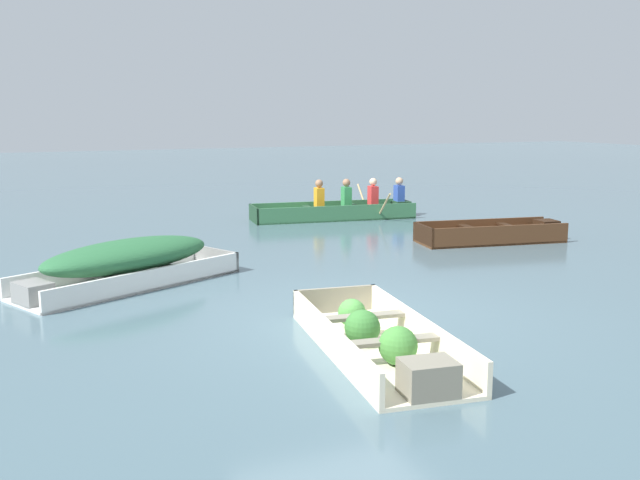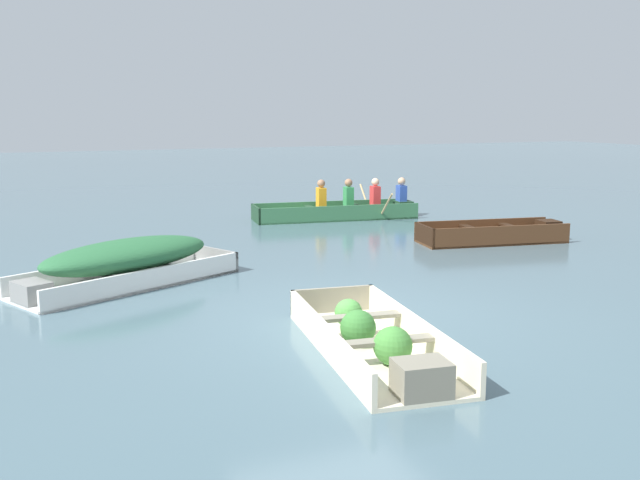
# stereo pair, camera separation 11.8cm
# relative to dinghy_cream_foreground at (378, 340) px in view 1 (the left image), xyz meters

# --- Properties ---
(ground_plane) EXTENTS (80.00, 80.00, 0.00)m
(ground_plane) POSITION_rel_dinghy_cream_foreground_xyz_m (0.37, 1.45, -0.15)
(ground_plane) COLOR #47606B
(dinghy_cream_foreground) EXTENTS (1.42, 3.01, 0.42)m
(dinghy_cream_foreground) POSITION_rel_dinghy_cream_foreground_xyz_m (0.00, 0.00, 0.00)
(dinghy_cream_foreground) COLOR beige
(dinghy_cream_foreground) RESTS_ON ground
(skiff_dark_varnish_near_moored) EXTENTS (2.88, 1.37, 0.38)m
(skiff_dark_varnish_near_moored) POSITION_rel_dinghy_cream_foreground_xyz_m (5.16, 4.74, -0.02)
(skiff_dark_varnish_near_moored) COLOR #4C2D19
(skiff_dark_varnish_near_moored) RESTS_ON ground
(skiff_white_mid_moored) EXTENTS (3.39, 2.34, 0.66)m
(skiff_white_mid_moored) POSITION_rel_dinghy_cream_foreground_xyz_m (-1.84, 4.04, 0.22)
(skiff_white_mid_moored) COLOR white
(skiff_white_mid_moored) RESTS_ON ground
(rowboat_green_with_crew) EXTENTS (3.85, 2.18, 0.92)m
(rowboat_green_with_crew) POSITION_rel_dinghy_cream_foreground_xyz_m (3.83, 8.64, 0.08)
(rowboat_green_with_crew) COLOR #387047
(rowboat_green_with_crew) RESTS_ON ground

